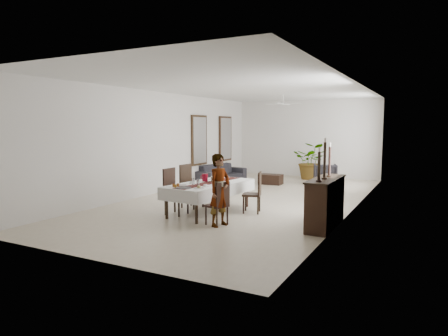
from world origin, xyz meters
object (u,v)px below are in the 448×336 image
at_px(woman, 220,190).
at_px(red_pitcher, 205,178).
at_px(dining_table_top, 210,184).
at_px(sideboard_body, 325,203).
at_px(sofa, 221,173).

bearing_deg(woman, red_pitcher, 55.57).
relative_size(dining_table_top, sideboard_body, 1.39).
bearing_deg(red_pitcher, dining_table_top, -36.28).
relative_size(woman, sideboard_body, 0.92).
height_order(woman, sofa, woman).
bearing_deg(dining_table_top, sideboard_body, 3.41).
bearing_deg(sofa, red_pitcher, -145.36).
xyz_separation_m(dining_table_top, sideboard_body, (2.86, -0.10, -0.20)).
height_order(red_pitcher, sofa, red_pitcher).
relative_size(dining_table_top, woman, 1.51).
distance_m(red_pitcher, sofa, 5.37).
distance_m(dining_table_top, sideboard_body, 2.87).
bearing_deg(sideboard_body, woman, -154.31).
distance_m(dining_table_top, woman, 1.36).
height_order(dining_table_top, sofa, dining_table_top).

